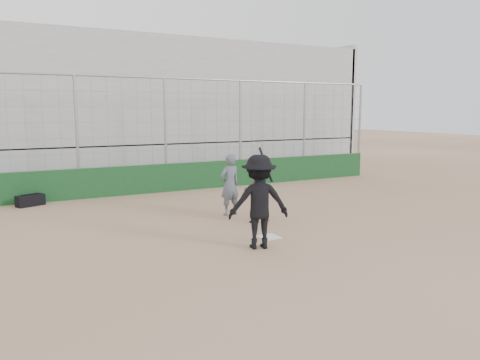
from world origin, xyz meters
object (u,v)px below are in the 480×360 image
batter_at_plate (259,202)px  umpire (230,188)px  equipment_bag (30,200)px  catcher_crouched (257,201)px

batter_at_plate → umpire: 3.21m
equipment_bag → batter_at_plate: bearing=-60.7°
catcher_crouched → umpire: 1.13m
catcher_crouched → umpire: umpire is taller
umpire → catcher_crouched: bearing=91.4°
catcher_crouched → umpire: (-0.24, 1.08, 0.22)m
batter_at_plate → umpire: bearing=74.2°
batter_at_plate → equipment_bag: (-3.94, 7.03, -0.82)m
batter_at_plate → equipment_bag: batter_at_plate is taller
umpire → equipment_bag: bearing=-50.5°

